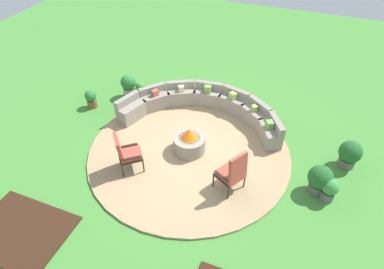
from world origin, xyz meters
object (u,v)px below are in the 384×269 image
(potted_plant_3, at_px, (329,189))
(potted_plant_5, at_px, (320,179))
(fire_pit, at_px, (189,142))
(potted_plant_1, at_px, (350,154))
(curved_stone_bench, at_px, (204,106))
(lounge_chair_front_left, at_px, (126,152))
(potted_plant_0, at_px, (91,98))
(lounge_chair_front_right, at_px, (233,172))
(potted_plant_2, at_px, (141,89))
(potted_plant_4, at_px, (129,85))

(potted_plant_3, xyz_separation_m, potted_plant_5, (-0.24, 0.17, 0.07))
(fire_pit, bearing_deg, potted_plant_1, 14.21)
(curved_stone_bench, xyz_separation_m, lounge_chair_front_left, (-1.01, -2.84, 0.26))
(potted_plant_0, bearing_deg, lounge_chair_front_right, -18.46)
(fire_pit, relative_size, lounge_chair_front_left, 0.79)
(lounge_chair_front_right, height_order, potted_plant_2, lounge_chair_front_right)
(potted_plant_0, distance_m, potted_plant_5, 7.07)
(lounge_chair_front_right, bearing_deg, lounge_chair_front_left, 124.29)
(lounge_chair_front_left, bearing_deg, potted_plant_4, 169.42)
(lounge_chair_front_left, distance_m, potted_plant_5, 4.66)
(curved_stone_bench, bearing_deg, potted_plant_3, -27.64)
(fire_pit, height_order, potted_plant_5, fire_pit)
(lounge_chair_front_left, height_order, lounge_chair_front_right, lounge_chair_front_right)
(lounge_chair_front_right, distance_m, potted_plant_4, 5.05)
(potted_plant_1, height_order, potted_plant_4, potted_plant_4)
(lounge_chair_front_right, distance_m, potted_plant_0, 5.38)
(lounge_chair_front_right, relative_size, potted_plant_3, 1.85)
(lounge_chair_front_right, relative_size, potted_plant_0, 1.94)
(curved_stone_bench, bearing_deg, lounge_chair_front_left, -109.66)
(potted_plant_5, bearing_deg, fire_pit, 177.25)
(potted_plant_2, bearing_deg, curved_stone_bench, -6.32)
(curved_stone_bench, bearing_deg, potted_plant_5, -27.10)
(potted_plant_0, xyz_separation_m, potted_plant_1, (7.63, 0.20, 0.09))
(potted_plant_0, relative_size, potted_plant_3, 0.95)
(lounge_chair_front_left, height_order, potted_plant_4, lounge_chair_front_left)
(fire_pit, height_order, potted_plant_0, fire_pit)
(lounge_chair_front_right, bearing_deg, potted_plant_0, 99.31)
(potted_plant_2, bearing_deg, lounge_chair_front_left, -67.27)
(potted_plant_3, xyz_separation_m, potted_plant_4, (-6.43, 2.10, 0.09))
(potted_plant_5, bearing_deg, potted_plant_3, -34.98)
(potted_plant_0, xyz_separation_m, potted_plant_3, (7.24, -1.14, 0.02))
(fire_pit, distance_m, potted_plant_5, 3.35)
(fire_pit, height_order, lounge_chair_front_left, lounge_chair_front_left)
(potted_plant_4, bearing_deg, potted_plant_2, 18.86)
(lounge_chair_front_right, relative_size, potted_plant_2, 2.14)
(lounge_chair_front_left, bearing_deg, lounge_chair_front_right, 56.82)
(potted_plant_3, bearing_deg, lounge_chair_front_left, -169.74)
(fire_pit, bearing_deg, curved_stone_bench, 96.30)
(potted_plant_2, bearing_deg, potted_plant_0, -137.06)
(fire_pit, distance_m, potted_plant_4, 3.36)
(fire_pit, height_order, potted_plant_3, fire_pit)
(fire_pit, bearing_deg, lounge_chair_front_right, -31.84)
(curved_stone_bench, xyz_separation_m, potted_plant_3, (3.76, -1.97, -0.02))
(potted_plant_4, bearing_deg, lounge_chair_front_right, -31.92)
(potted_plant_2, height_order, potted_plant_3, potted_plant_3)
(potted_plant_3, distance_m, potted_plant_4, 6.77)
(lounge_chair_front_left, relative_size, potted_plant_2, 2.03)
(curved_stone_bench, bearing_deg, potted_plant_1, -8.72)
(potted_plant_0, distance_m, potted_plant_3, 7.33)
(potted_plant_1, bearing_deg, lounge_chair_front_left, -156.95)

